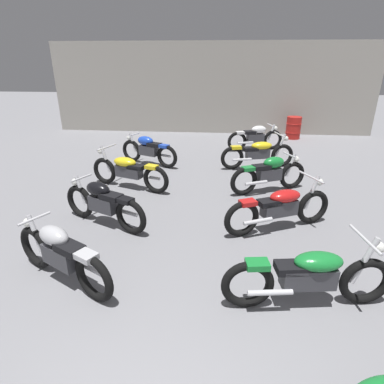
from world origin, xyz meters
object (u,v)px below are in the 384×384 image
object	(u,v)px
motorcycle_left_row_3	(129,170)
motorcycle_right_row_5	(256,137)
motorcycle_right_row_4	(258,153)
motorcycle_left_row_1	(61,254)
motorcycle_right_row_1	(309,275)
motorcycle_right_row_2	(280,207)
motorcycle_left_row_2	(103,203)
motorcycle_left_row_4	(148,150)
motorcycle_right_row_3	(269,173)
oil_drum	(293,128)

from	to	relation	value
motorcycle_left_row_3	motorcycle_right_row_5	size ratio (longest dim) A/B	1.08
motorcycle_right_row_4	motorcycle_left_row_3	bearing A→B (deg)	-149.84
motorcycle_left_row_1	motorcycle_right_row_4	size ratio (longest dim) A/B	0.84
motorcycle_right_row_4	motorcycle_right_row_1	bearing A→B (deg)	-88.97
motorcycle_right_row_2	motorcycle_right_row_4	xyz separation A→B (m)	(-0.05, 3.64, 0.00)
motorcycle_left_row_1	motorcycle_left_row_2	size ratio (longest dim) A/B	0.97
motorcycle_left_row_2	motorcycle_left_row_3	size ratio (longest dim) A/B	0.88
motorcycle_right_row_1	motorcycle_left_row_4	bearing A→B (deg)	120.32
motorcycle_right_row_2	motorcycle_right_row_3	bearing A→B (deg)	88.69
motorcycle_right_row_1	motorcycle_right_row_4	xyz separation A→B (m)	(-0.10, 5.62, 0.00)
motorcycle_right_row_1	motorcycle_right_row_2	bearing A→B (deg)	91.47
motorcycle_right_row_1	motorcycle_left_row_1	bearing A→B (deg)	177.33
motorcycle_right_row_5	oil_drum	bearing A→B (deg)	50.00
motorcycle_right_row_4	motorcycle_left_row_4	bearing A→B (deg)	179.73
motorcycle_left_row_2	motorcycle_right_row_1	world-z (taller)	motorcycle_right_row_1
motorcycle_right_row_4	oil_drum	world-z (taller)	motorcycle_right_row_4
motorcycle_right_row_1	motorcycle_right_row_4	bearing A→B (deg)	91.03
motorcycle_left_row_3	motorcycle_right_row_3	world-z (taller)	motorcycle_left_row_3
motorcycle_left_row_2	motorcycle_right_row_4	xyz separation A→B (m)	(3.20, 3.77, -0.01)
motorcycle_right_row_5	oil_drum	distance (m)	2.55
motorcycle_left_row_2	motorcycle_right_row_3	xyz separation A→B (m)	(3.29, 1.98, 0.00)
motorcycle_left_row_3	motorcycle_right_row_2	xyz separation A→B (m)	(3.30, -1.75, 0.00)
motorcycle_left_row_4	motorcycle_left_row_1	bearing A→B (deg)	-89.86
motorcycle_left_row_2	motorcycle_right_row_2	bearing A→B (deg)	2.42
motorcycle_left_row_1	motorcycle_left_row_3	world-z (taller)	motorcycle_left_row_3
motorcycle_left_row_2	motorcycle_left_row_1	bearing A→B (deg)	-89.41
motorcycle_right_row_5	motorcycle_right_row_1	bearing A→B (deg)	-89.97
motorcycle_right_row_4	motorcycle_left_row_2	bearing A→B (deg)	-130.30
motorcycle_right_row_3	motorcycle_right_row_4	distance (m)	1.80
motorcycle_right_row_3	motorcycle_right_row_5	size ratio (longest dim) A/B	0.96
motorcycle_left_row_2	motorcycle_right_row_1	xyz separation A→B (m)	(3.30, -1.85, -0.01)
motorcycle_left_row_1	motorcycle_right_row_1	distance (m)	3.29
motorcycle_left_row_4	motorcycle_right_row_5	distance (m)	3.83
motorcycle_right_row_1	motorcycle_right_row_3	world-z (taller)	motorcycle_right_row_1
motorcycle_left_row_2	oil_drum	size ratio (longest dim) A/B	2.15
motorcycle_right_row_1	motorcycle_right_row_3	distance (m)	3.83
motorcycle_left_row_1	motorcycle_right_row_1	size ratio (longest dim) A/B	0.82
motorcycle_left_row_1	motorcycle_right_row_5	world-z (taller)	same
motorcycle_right_row_4	oil_drum	xyz separation A→B (m)	(1.74, 3.92, -0.03)
oil_drum	motorcycle_right_row_5	bearing A→B (deg)	-130.00
motorcycle_left_row_1	motorcycle_right_row_2	xyz separation A→B (m)	(3.23, 1.83, -0.01)
motorcycle_right_row_4	motorcycle_right_row_5	bearing A→B (deg)	87.18
motorcycle_left_row_3	motorcycle_left_row_4	world-z (taller)	motorcycle_left_row_3
motorcycle_left_row_4	motorcycle_right_row_3	distance (m)	3.75
motorcycle_right_row_1	motorcycle_right_row_2	size ratio (longest dim) A/B	1.07
motorcycle_left_row_3	motorcycle_right_row_3	size ratio (longest dim) A/B	1.13
motorcycle_right_row_1	motorcycle_right_row_5	size ratio (longest dim) A/B	1.13
motorcycle_right_row_3	oil_drum	world-z (taller)	motorcycle_right_row_3
motorcycle_left_row_4	motorcycle_right_row_3	size ratio (longest dim) A/B	1.00
motorcycle_left_row_3	motorcycle_right_row_1	distance (m)	5.02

